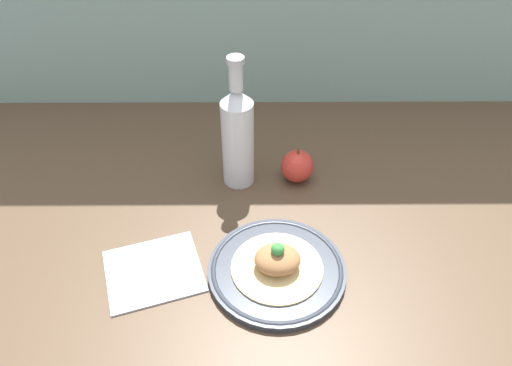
# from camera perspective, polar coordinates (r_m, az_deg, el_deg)

# --- Properties ---
(ground_plane) EXTENTS (1.80, 1.10, 0.04)m
(ground_plane) POSITION_cam_1_polar(r_m,az_deg,el_deg) (0.97, 3.26, -8.29)
(ground_plane) COLOR brown
(plate) EXTENTS (0.25, 0.25, 0.02)m
(plate) POSITION_cam_1_polar(r_m,az_deg,el_deg) (0.91, 2.40, -9.89)
(plate) COLOR #2D333D
(plate) RESTS_ON ground_plane
(plated_food) EXTENTS (0.17, 0.17, 0.06)m
(plated_food) POSITION_cam_1_polar(r_m,az_deg,el_deg) (0.89, 2.45, -8.97)
(plated_food) COLOR #D6BC7F
(plated_food) RESTS_ON plate
(cider_bottle) EXTENTS (0.07, 0.07, 0.29)m
(cider_bottle) POSITION_cam_1_polar(r_m,az_deg,el_deg) (1.02, -2.11, 5.53)
(cider_bottle) COLOR silver
(cider_bottle) RESTS_ON ground_plane
(apple) EXTENTS (0.07, 0.07, 0.08)m
(apple) POSITION_cam_1_polar(r_m,az_deg,el_deg) (1.08, 4.73, 1.95)
(apple) COLOR red
(apple) RESTS_ON ground_plane
(napkin) EXTENTS (0.21, 0.19, 0.01)m
(napkin) POSITION_cam_1_polar(r_m,az_deg,el_deg) (0.93, -11.63, -9.75)
(napkin) COLOR #B7BCC6
(napkin) RESTS_ON ground_plane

